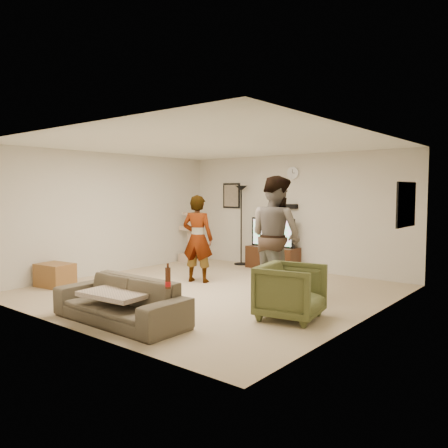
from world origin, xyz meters
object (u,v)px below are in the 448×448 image
Objects in this scene: beer_bottle at (168,278)px; person_right at (276,236)px; cat_tree at (189,237)px; person_left at (198,239)px; tv at (273,232)px; side_table at (55,275)px; sofa at (120,301)px; armchair at (291,291)px; floor_lamp at (241,225)px; tv_stand at (273,258)px.

person_right is at bearing 92.86° from beer_bottle.
person_left is at bearing -42.89° from cat_tree.
person_left reaches higher than tv.
person_left reaches higher than side_table.
armchair is (1.64, 1.55, 0.08)m from sofa.
sofa is (1.56, -4.71, -0.63)m from floor_lamp.
floor_lamp reaches higher than sofa.
beer_bottle is (3.70, -4.26, 0.09)m from cat_tree.
side_table is (-4.35, -0.89, -0.16)m from armchair.
floor_lamp is at bearing 74.31° from side_table.
tv_stand is at bearing 0.00° from tv.
person_right reaches higher than cat_tree.
person_left is at bearing 58.07° from armchair.
floor_lamp is at bearing -28.34° from person_right.
person_left is 2.63× the size of side_table.
tv is 4.54m from side_table.
person_left is 2.01× the size of armchair.
armchair is 4.44m from side_table.
person_left is 1.77m from person_right.
tv_stand is at bearing -117.46° from person_left.
cat_tree reaches higher than tv_stand.
beer_bottle is (0.90, 0.00, 0.41)m from sofa.
cat_tree reaches higher than tv.
armchair is (0.87, -0.98, -0.61)m from person_right.
person_left is (-0.31, -2.10, 0.01)m from tv.
side_table is at bearing 42.96° from person_right.
person_right is (1.76, -0.05, 0.16)m from person_left.
person_left is at bearing -98.53° from tv.
side_table is (-2.70, 0.66, -0.08)m from sofa.
cat_tree reaches higher than armchair.
person_right is 2.41× the size of armchair.
person_right is (1.44, -2.15, 0.17)m from tv.
tv is 0.65× the size of person_left.
armchair is at bearing -53.51° from tv.
armchair is at bearing -53.51° from tv_stand.
tv_stand is 0.64× the size of floor_lamp.
person_left is 6.56× the size of beer_bottle.
tv_stand is 2.69m from person_right.
sofa is at bearing 91.96° from person_left.
armchair is at bearing 146.20° from person_right.
side_table is (-1.72, -1.92, -0.61)m from person_left.
person_left reaches higher than beer_bottle.
tv reaches higher than tv_stand.
tv_stand is 0.60× the size of person_right.
sofa is at bearing -13.66° from side_table.
beer_bottle is 1.75m from armchair.
tv is 4.93m from beer_bottle.
tv is at bearing 97.98° from sofa.
person_right is 2.74m from sofa.
cat_tree is 5.10m from sofa.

